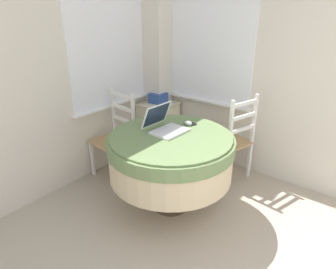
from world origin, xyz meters
name	(u,v)px	position (x,y,z in m)	size (l,w,h in m)	color
corner_room_shell	(201,76)	(1.23, 2.16, 1.28)	(4.32, 5.26, 2.55)	beige
round_dining_table	(171,153)	(0.90, 2.25, 0.59)	(1.18, 1.18, 0.78)	#4C3D2D
laptop	(165,125)	(0.95, 2.36, 0.83)	(0.35, 0.36, 0.24)	white
computer_mouse	(188,123)	(1.20, 2.27, 0.80)	(0.05, 0.08, 0.04)	white
cell_phone	(191,123)	(1.24, 2.26, 0.78)	(0.07, 0.12, 0.01)	black
dining_chair_near_back_window	(116,138)	(1.01, 3.14, 0.46)	(0.44, 0.46, 1.00)	tan
dining_chair_near_right_window	(232,141)	(1.77, 2.04, 0.46)	(0.51, 0.50, 1.00)	tan
corner_cabinet	(159,127)	(1.80, 3.16, 0.34)	(0.47, 0.43, 0.68)	beige
storage_box	(158,98)	(1.82, 3.17, 0.75)	(0.19, 0.19, 0.13)	#2D4C93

